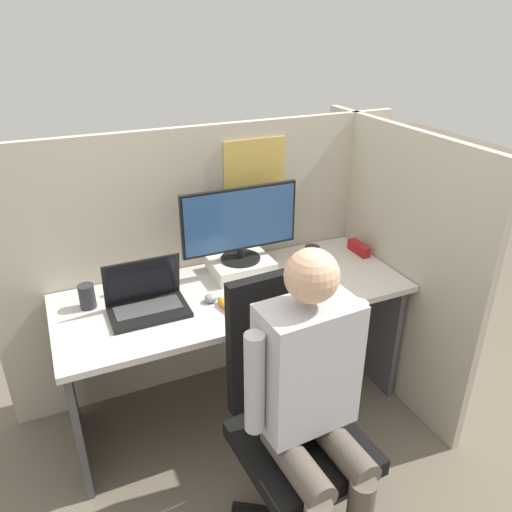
{
  "coord_description": "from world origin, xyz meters",
  "views": [
    {
      "loc": [
        -0.75,
        -1.6,
        1.91
      ],
      "look_at": [
        0.04,
        0.16,
        0.96
      ],
      "focal_mm": 35.0,
      "sensor_mm": 36.0,
      "label": 1
    }
  ],
  "objects_px": {
    "laptop": "(147,301)",
    "stapler": "(359,248)",
    "monitor": "(240,223)",
    "coffee_mug": "(312,254)",
    "paper_box": "(241,266)",
    "carrot_toy": "(226,307)",
    "pen_cup": "(87,296)",
    "office_chair": "(291,407)",
    "person": "(313,396)"
  },
  "relations": [
    {
      "from": "laptop",
      "to": "stapler",
      "type": "distance_m",
      "value": 1.2
    },
    {
      "from": "monitor",
      "to": "coffee_mug",
      "type": "xyz_separation_m",
      "value": [
        0.39,
        -0.04,
        -0.23
      ]
    },
    {
      "from": "laptop",
      "to": "coffee_mug",
      "type": "xyz_separation_m",
      "value": [
        0.91,
        0.12,
        -0.0
      ]
    },
    {
      "from": "stapler",
      "to": "paper_box",
      "type": "bearing_deg",
      "value": 175.62
    },
    {
      "from": "stapler",
      "to": "carrot_toy",
      "type": "height_order",
      "value": "stapler"
    },
    {
      "from": "coffee_mug",
      "to": "pen_cup",
      "type": "bearing_deg",
      "value": 179.47
    },
    {
      "from": "stapler",
      "to": "coffee_mug",
      "type": "relative_size",
      "value": 1.79
    },
    {
      "from": "stapler",
      "to": "office_chair",
      "type": "height_order",
      "value": "office_chair"
    },
    {
      "from": "person",
      "to": "pen_cup",
      "type": "xyz_separation_m",
      "value": [
        -0.63,
        0.92,
        0.05
      ]
    },
    {
      "from": "monitor",
      "to": "carrot_toy",
      "type": "relative_size",
      "value": 4.33
    },
    {
      "from": "office_chair",
      "to": "coffee_mug",
      "type": "xyz_separation_m",
      "value": [
        0.5,
        0.74,
        0.24
      ]
    },
    {
      "from": "laptop",
      "to": "stapler",
      "type": "relative_size",
      "value": 2.2
    },
    {
      "from": "monitor",
      "to": "carrot_toy",
      "type": "height_order",
      "value": "monitor"
    },
    {
      "from": "laptop",
      "to": "pen_cup",
      "type": "bearing_deg",
      "value": 150.16
    },
    {
      "from": "carrot_toy",
      "to": "office_chair",
      "type": "height_order",
      "value": "office_chair"
    },
    {
      "from": "laptop",
      "to": "carrot_toy",
      "type": "height_order",
      "value": "laptop"
    },
    {
      "from": "carrot_toy",
      "to": "office_chair",
      "type": "xyz_separation_m",
      "value": [
        0.09,
        -0.47,
        -0.21
      ]
    },
    {
      "from": "person",
      "to": "laptop",
      "type": "bearing_deg",
      "value": 116.65
    },
    {
      "from": "paper_box",
      "to": "carrot_toy",
      "type": "bearing_deg",
      "value": -123.21
    },
    {
      "from": "office_chair",
      "to": "paper_box",
      "type": "bearing_deg",
      "value": 81.8
    },
    {
      "from": "monitor",
      "to": "laptop",
      "type": "xyz_separation_m",
      "value": [
        -0.52,
        -0.16,
        -0.22
      ]
    },
    {
      "from": "coffee_mug",
      "to": "office_chair",
      "type": "bearing_deg",
      "value": -124.26
    },
    {
      "from": "paper_box",
      "to": "pen_cup",
      "type": "height_order",
      "value": "pen_cup"
    },
    {
      "from": "pen_cup",
      "to": "laptop",
      "type": "bearing_deg",
      "value": -29.84
    },
    {
      "from": "paper_box",
      "to": "monitor",
      "type": "bearing_deg",
      "value": 90.0
    },
    {
      "from": "pen_cup",
      "to": "paper_box",
      "type": "bearing_deg",
      "value": 2.01
    },
    {
      "from": "monitor",
      "to": "carrot_toy",
      "type": "distance_m",
      "value": 0.45
    },
    {
      "from": "monitor",
      "to": "laptop",
      "type": "height_order",
      "value": "monitor"
    },
    {
      "from": "pen_cup",
      "to": "stapler",
      "type": "bearing_deg",
      "value": -1.03
    },
    {
      "from": "stapler",
      "to": "pen_cup",
      "type": "xyz_separation_m",
      "value": [
        -1.43,
        0.03,
        0.03
      ]
    },
    {
      "from": "stapler",
      "to": "pen_cup",
      "type": "bearing_deg",
      "value": 178.97
    },
    {
      "from": "monitor",
      "to": "pen_cup",
      "type": "distance_m",
      "value": 0.78
    },
    {
      "from": "paper_box",
      "to": "pen_cup",
      "type": "distance_m",
      "value": 0.75
    },
    {
      "from": "paper_box",
      "to": "office_chair",
      "type": "relative_size",
      "value": 0.29
    },
    {
      "from": "monitor",
      "to": "carrot_toy",
      "type": "bearing_deg",
      "value": -122.97
    },
    {
      "from": "office_chair",
      "to": "pen_cup",
      "type": "distance_m",
      "value": 1.02
    },
    {
      "from": "office_chair",
      "to": "pen_cup",
      "type": "height_order",
      "value": "office_chair"
    },
    {
      "from": "carrot_toy",
      "to": "coffee_mug",
      "type": "distance_m",
      "value": 0.65
    },
    {
      "from": "person",
      "to": "pen_cup",
      "type": "bearing_deg",
      "value": 124.4
    },
    {
      "from": "laptop",
      "to": "pen_cup",
      "type": "xyz_separation_m",
      "value": [
        -0.24,
        0.14,
        0.01
      ]
    },
    {
      "from": "paper_box",
      "to": "carrot_toy",
      "type": "xyz_separation_m",
      "value": [
        -0.2,
        -0.31,
        -0.02
      ]
    },
    {
      "from": "monitor",
      "to": "paper_box",
      "type": "bearing_deg",
      "value": -90.0
    },
    {
      "from": "laptop",
      "to": "stapler",
      "type": "xyz_separation_m",
      "value": [
        1.2,
        0.11,
        -0.02
      ]
    },
    {
      "from": "carrot_toy",
      "to": "coffee_mug",
      "type": "height_order",
      "value": "coffee_mug"
    },
    {
      "from": "office_chair",
      "to": "coffee_mug",
      "type": "distance_m",
      "value": 0.93
    },
    {
      "from": "laptop",
      "to": "pen_cup",
      "type": "relative_size",
      "value": 3.03
    },
    {
      "from": "laptop",
      "to": "person",
      "type": "distance_m",
      "value": 0.88
    },
    {
      "from": "paper_box",
      "to": "pen_cup",
      "type": "xyz_separation_m",
      "value": [
        -0.75,
        -0.03,
        0.02
      ]
    },
    {
      "from": "monitor",
      "to": "pen_cup",
      "type": "bearing_deg",
      "value": -177.77
    },
    {
      "from": "coffee_mug",
      "to": "person",
      "type": "bearing_deg",
      "value": -119.52
    }
  ]
}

